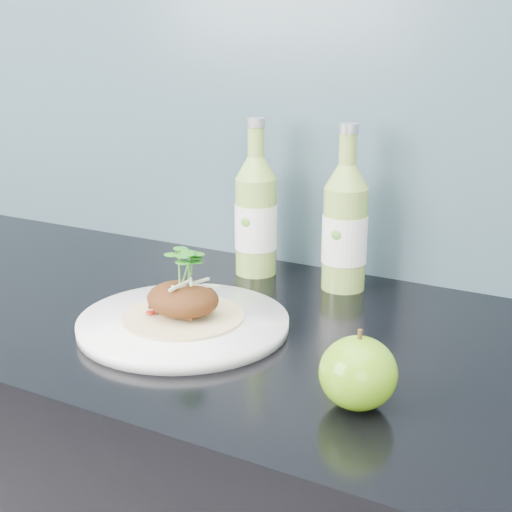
# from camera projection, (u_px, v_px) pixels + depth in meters

# --- Properties ---
(subway_backsplash) EXTENTS (4.00, 0.02, 0.70)m
(subway_backsplash) POSITION_uv_depth(u_px,v_px,m) (362.00, 59.00, 1.12)
(subway_backsplash) COLOR #6C97AA
(subway_backsplash) RESTS_ON kitchen_counter
(dinner_plate) EXTENTS (0.30, 0.30, 0.02)m
(dinner_plate) POSITION_uv_depth(u_px,v_px,m) (184.00, 323.00, 0.97)
(dinner_plate) COLOR white
(dinner_plate) RESTS_ON kitchen_counter
(pork_taco) EXTENTS (0.17, 0.17, 0.10)m
(pork_taco) POSITION_uv_depth(u_px,v_px,m) (183.00, 298.00, 0.96)
(pork_taco) COLOR tan
(pork_taco) RESTS_ON dinner_plate
(green_apple) EXTENTS (0.11, 0.11, 0.09)m
(green_apple) POSITION_uv_depth(u_px,v_px,m) (358.00, 373.00, 0.76)
(green_apple) COLOR #5F9310
(green_apple) RESTS_ON kitchen_counter
(cider_bottle_left) EXTENTS (0.08, 0.08, 0.26)m
(cider_bottle_left) POSITION_uv_depth(u_px,v_px,m) (256.00, 216.00, 1.18)
(cider_bottle_left) COLOR #86AF49
(cider_bottle_left) RESTS_ON kitchen_counter
(cider_bottle_right) EXTENTS (0.09, 0.09, 0.26)m
(cider_bottle_right) POSITION_uv_depth(u_px,v_px,m) (345.00, 228.00, 1.11)
(cider_bottle_right) COLOR #85AA47
(cider_bottle_right) RESTS_ON kitchen_counter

